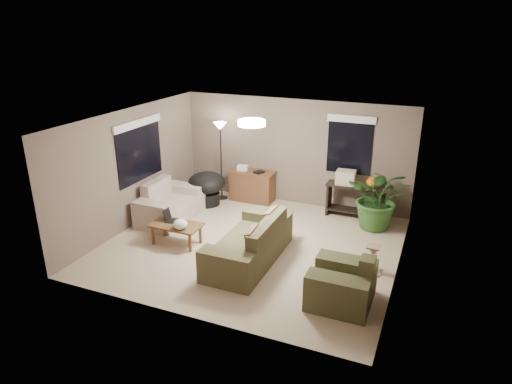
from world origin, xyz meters
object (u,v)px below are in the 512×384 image
at_px(floor_lamp, 220,135).
at_px(papasan_chair, 207,186).
at_px(coffee_table, 176,227).
at_px(desk, 252,186).
at_px(loveseat, 169,206).
at_px(armchair, 342,285).
at_px(houseplant, 379,205).
at_px(main_sofa, 251,246).
at_px(console_table, 355,199).
at_px(cat_scratching_post, 372,260).

bearing_deg(floor_lamp, papasan_chair, -105.87).
distance_m(papasan_chair, floor_lamp, 1.25).
bearing_deg(coffee_table, desk, 80.49).
bearing_deg(loveseat, coffee_table, -50.87).
height_order(loveseat, armchair, same).
distance_m(papasan_chair, houseplant, 3.98).
relative_size(main_sofa, console_table, 1.69).
distance_m(desk, houseplant, 3.11).
height_order(loveseat, desk, loveseat).
height_order(loveseat, floor_lamp, floor_lamp).
distance_m(armchair, console_table, 3.44).
bearing_deg(console_table, main_sofa, -116.32).
relative_size(desk, floor_lamp, 0.58).
distance_m(main_sofa, floor_lamp, 3.49).
height_order(desk, console_table, same).
xyz_separation_m(papasan_chair, cat_scratching_post, (4.18, -1.66, -0.25)).
xyz_separation_m(armchair, floor_lamp, (-3.76, 3.28, 1.30)).
bearing_deg(armchair, console_table, 98.16).
bearing_deg(houseplant, armchair, -91.39).
bearing_deg(console_table, houseplant, -36.11).
bearing_deg(papasan_chair, coffee_table, -77.98).
relative_size(main_sofa, floor_lamp, 1.15).
bearing_deg(houseplant, papasan_chair, -176.94).
relative_size(console_table, floor_lamp, 0.68).
relative_size(papasan_chair, cat_scratching_post, 1.94).
relative_size(console_table, houseplant, 0.94).
bearing_deg(cat_scratching_post, console_table, 108.58).
xyz_separation_m(desk, houseplant, (3.08, -0.44, 0.16)).
xyz_separation_m(main_sofa, cat_scratching_post, (2.12, 0.45, -0.08)).
distance_m(loveseat, desk, 2.13).
height_order(armchair, desk, armchair).
bearing_deg(loveseat, desk, 53.10).
bearing_deg(loveseat, console_table, 23.74).
bearing_deg(main_sofa, armchair, -19.93).
bearing_deg(main_sofa, loveseat, 156.56).
distance_m(houseplant, cat_scratching_post, 1.91).
bearing_deg(coffee_table, console_table, 42.06).
relative_size(console_table, cat_scratching_post, 2.60).
distance_m(coffee_table, desk, 2.75).
xyz_separation_m(coffee_table, cat_scratching_post, (3.74, 0.41, -0.14)).
xyz_separation_m(coffee_table, desk, (0.45, 2.72, 0.02)).
bearing_deg(armchair, papasan_chair, 144.54).
bearing_deg(armchair, main_sofa, 160.07).
bearing_deg(papasan_chair, floor_lamp, 74.13).
relative_size(coffee_table, desk, 0.91).
xyz_separation_m(armchair, houseplant, (0.07, 2.99, 0.24)).
distance_m(coffee_table, floor_lamp, 2.86).
xyz_separation_m(main_sofa, console_table, (1.35, 2.73, 0.14)).
relative_size(loveseat, houseplant, 1.16).
bearing_deg(coffee_table, houseplant, 32.77).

